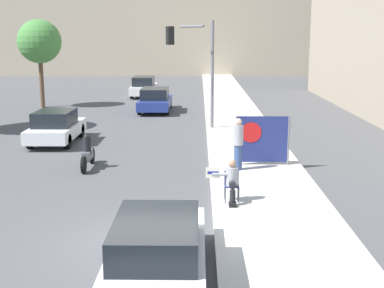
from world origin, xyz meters
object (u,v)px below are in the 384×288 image
object	(u,v)px
protest_banner	(262,139)
parked_car_curbside	(157,252)
car_on_road_distant	(144,87)
street_tree_midblock	(39,42)
car_on_road_nearest	(56,127)
motorcycle_on_road	(88,154)
seated_protester	(231,180)
jogger_on_sidewalk	(238,144)
car_on_road_midblock	(155,100)
traffic_light_pole	(196,57)

from	to	relation	value
protest_banner	parked_car_curbside	size ratio (longest dim) A/B	0.40
car_on_road_distant	street_tree_midblock	bearing A→B (deg)	-134.50
protest_banner	car_on_road_nearest	bearing A→B (deg)	151.62
car_on_road_distant	motorcycle_on_road	xyz separation A→B (m)	(0.24, -22.27, -0.22)
seated_protester	jogger_on_sidewalk	size ratio (longest dim) A/B	0.67
jogger_on_sidewalk	motorcycle_on_road	xyz separation A→B (m)	(-5.34, 0.82, -0.55)
car_on_road_midblock	street_tree_midblock	bearing A→B (deg)	165.96
protest_banner	street_tree_midblock	world-z (taller)	street_tree_midblock
car_on_road_distant	parked_car_curbside	bearing A→B (deg)	-83.72
seated_protester	protest_banner	size ratio (longest dim) A/B	0.63
seated_protester	street_tree_midblock	xyz separation A→B (m)	(-11.18, 20.55, 3.41)
seated_protester	street_tree_midblock	bearing A→B (deg)	107.57
street_tree_midblock	seated_protester	bearing A→B (deg)	-61.45
car_on_road_midblock	motorcycle_on_road	bearing A→B (deg)	-95.11
jogger_on_sidewalk	car_on_road_nearest	world-z (taller)	jogger_on_sidewalk
protest_banner	car_on_road_midblock	bearing A→B (deg)	109.07
protest_banner	traffic_light_pole	size ratio (longest dim) A/B	0.36
car_on_road_midblock	car_on_road_distant	distance (m)	8.18
parked_car_curbside	motorcycle_on_road	xyz separation A→B (m)	(-3.21, 9.12, -0.16)
parked_car_curbside	motorcycle_on_road	world-z (taller)	parked_car_curbside
parked_car_curbside	car_on_road_midblock	xyz separation A→B (m)	(-1.94, 23.35, 0.04)
jogger_on_sidewalk	parked_car_curbside	distance (m)	8.58
seated_protester	car_on_road_midblock	xyz separation A→B (m)	(-3.63, 18.66, -0.08)
protest_banner	car_on_road_nearest	xyz separation A→B (m)	(-8.56, 4.62, -0.38)
protest_banner	car_on_road_distant	world-z (taller)	protest_banner
car_on_road_nearest	parked_car_curbside	bearing A→B (deg)	-67.89
car_on_road_midblock	motorcycle_on_road	distance (m)	14.29
parked_car_curbside	car_on_road_nearest	bearing A→B (deg)	112.11
street_tree_midblock	car_on_road_midblock	bearing A→B (deg)	-14.04
car_on_road_midblock	car_on_road_nearest	bearing A→B (deg)	-110.34
parked_car_curbside	motorcycle_on_road	bearing A→B (deg)	109.40
jogger_on_sidewalk	motorcycle_on_road	world-z (taller)	jogger_on_sidewalk
protest_banner	car_on_road_nearest	distance (m)	9.74
car_on_road_midblock	car_on_road_distant	xyz separation A→B (m)	(-1.52, 8.03, 0.03)
car_on_road_distant	car_on_road_nearest	bearing A→B (deg)	-96.70
parked_car_curbside	motorcycle_on_road	size ratio (longest dim) A/B	2.26
parked_car_curbside	car_on_road_midblock	size ratio (longest dim) A/B	1.00
car_on_road_midblock	parked_car_curbside	bearing A→B (deg)	-85.26
street_tree_midblock	parked_car_curbside	bearing A→B (deg)	-69.39
protest_banner	parked_car_curbside	distance (m)	9.51
seated_protester	motorcycle_on_road	xyz separation A→B (m)	(-4.90, 4.43, -0.27)
parked_car_curbside	seated_protester	bearing A→B (deg)	70.21
jogger_on_sidewalk	parked_car_curbside	xyz separation A→B (m)	(-2.13, -8.30, -0.39)
traffic_light_pole	car_on_road_nearest	world-z (taller)	traffic_light_pole
car_on_road_midblock	jogger_on_sidewalk	bearing A→B (deg)	-74.87
seated_protester	jogger_on_sidewalk	distance (m)	3.65
jogger_on_sidewalk	street_tree_midblock	xyz separation A→B (m)	(-11.62, 16.94, 3.14)
parked_car_curbside	street_tree_midblock	xyz separation A→B (m)	(-9.49, 25.24, 3.53)
jogger_on_sidewalk	car_on_road_nearest	bearing A→B (deg)	-38.35
motorcycle_on_road	street_tree_midblock	world-z (taller)	street_tree_midblock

